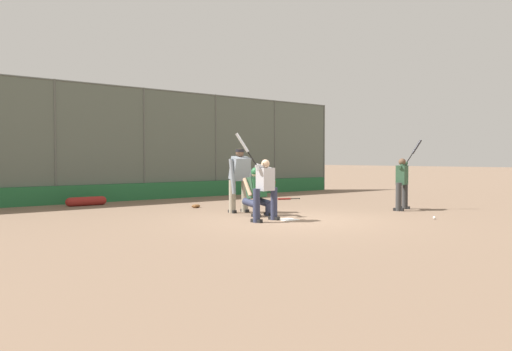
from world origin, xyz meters
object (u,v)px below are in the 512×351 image
Objects in this scene: spare_bat_near_backstop at (286,199)px; fielding_glove_on_dirt at (196,206)px; equipment_bag_dugout_side at (86,201)px; batter_on_deck at (402,182)px; catcher_behind_plate at (258,191)px; batter_at_plate at (265,188)px; umpire_home at (240,178)px; baseball_loose at (434,218)px.

spare_bat_near_backstop is 2.87× the size of fielding_glove_on_dirt.
batter_on_deck is at bearing 133.63° from equipment_bag_dugout_side.
equipment_bag_dugout_side is (6.45, -2.21, 0.11)m from spare_bat_near_backstop.
batter_on_deck reaches higher than catcher_behind_plate.
batter_at_plate reaches higher than umpire_home.
catcher_behind_plate is at bearing 87.65° from umpire_home.
catcher_behind_plate is (-0.56, -0.97, -0.15)m from batter_at_plate.
baseball_loose is (-2.90, 3.27, -0.61)m from catcher_behind_plate.
umpire_home is 6.08× the size of fielding_glove_on_dirt.
fielding_glove_on_dirt reaches higher than spare_bat_near_backstop.
equipment_bag_dugout_side reaches higher than spare_bat_near_backstop.
spare_bat_near_backstop is at bearing -144.50° from umpire_home.
umpire_home is 2.11m from fielding_glove_on_dirt.
umpire_home is at bearing 96.68° from fielding_glove_on_dirt.
fielding_glove_on_dirt is (4.12, 0.52, 0.02)m from spare_bat_near_backstop.
spare_bat_near_backstop is (-3.99, -3.33, -0.62)m from catcher_behind_plate.
spare_bat_near_backstop is at bearing 72.42° from batter_on_deck.
batter_on_deck reaches higher than umpire_home.
spare_bat_near_backstop is 0.64× the size of equipment_bag_dugout_side.
catcher_behind_plate is 4.36× the size of fielding_glove_on_dirt.
fielding_glove_on_dirt is (0.22, -1.90, -0.89)m from umpire_home.
batter_at_plate is 3.88m from fielding_glove_on_dirt.
baseball_loose is (-3.03, 6.09, -0.01)m from fielding_glove_on_dirt.
baseball_loose reaches higher than spare_bat_near_backstop.
umpire_home is 0.86× the size of batter_on_deck.
umpire_home is at bearing -120.32° from batter_at_plate.
fielding_glove_on_dirt reaches higher than baseball_loose.
spare_bat_near_backstop is at bearing -143.10° from catcher_behind_plate.
batter_on_deck reaches higher than equipment_bag_dugout_side.
catcher_behind_plate is 4.44m from batter_on_deck.
baseball_loose is (-3.46, 2.30, -0.76)m from batter_at_plate.
spare_bat_near_backstop is at bearing -172.87° from fielding_glove_on_dirt.
spare_bat_near_backstop is at bearing -147.75° from batter_at_plate.
batter_at_plate is 1.13m from catcher_behind_plate.
batter_on_deck is at bearing 153.81° from umpire_home.
batter_at_plate is at bearing 106.31° from equipment_bag_dugout_side.
catcher_behind_plate is 1.52× the size of spare_bat_near_backstop.
baseball_loose is at bearing 116.45° from fielding_glove_on_dirt.
fielding_glove_on_dirt is (-0.43, -3.78, -0.74)m from batter_at_plate.
catcher_behind_plate is at bearing -131.11° from batter_at_plate.
umpire_home is 4.67m from spare_bat_near_backstop.
batter_at_plate is 1.99m from umpire_home.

